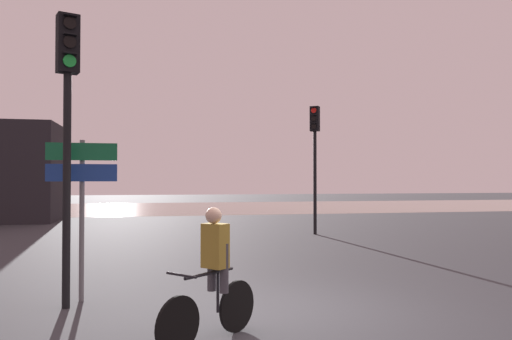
{
  "coord_description": "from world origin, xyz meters",
  "views": [
    {
      "loc": [
        -1.98,
        -7.04,
        1.95
      ],
      "look_at": [
        0.5,
        5.0,
        2.2
      ],
      "focal_mm": 35.0,
      "sensor_mm": 36.0,
      "label": 1
    }
  ],
  "objects_px": {
    "traffic_light_far_right": "(315,146)",
    "direction_sign_post": "(82,190)",
    "traffic_light_near_left": "(67,104)",
    "cyclist": "(213,273)"
  },
  "relations": [
    {
      "from": "traffic_light_near_left",
      "to": "direction_sign_post",
      "type": "height_order",
      "value": "traffic_light_near_left"
    },
    {
      "from": "traffic_light_near_left",
      "to": "direction_sign_post",
      "type": "relative_size",
      "value": 1.73
    },
    {
      "from": "traffic_light_near_left",
      "to": "cyclist",
      "type": "relative_size",
      "value": 2.78
    },
    {
      "from": "traffic_light_near_left",
      "to": "cyclist",
      "type": "distance_m",
      "value": 3.66
    },
    {
      "from": "traffic_light_far_right",
      "to": "direction_sign_post",
      "type": "height_order",
      "value": "traffic_light_far_right"
    },
    {
      "from": "traffic_light_near_left",
      "to": "cyclist",
      "type": "xyz_separation_m",
      "value": [
        2.01,
        -2.0,
        -2.3
      ]
    },
    {
      "from": "direction_sign_post",
      "to": "traffic_light_far_right",
      "type": "bearing_deg",
      "value": -128.83
    },
    {
      "from": "traffic_light_near_left",
      "to": "traffic_light_far_right",
      "type": "height_order",
      "value": "traffic_light_far_right"
    },
    {
      "from": "traffic_light_far_right",
      "to": "direction_sign_post",
      "type": "relative_size",
      "value": 1.78
    },
    {
      "from": "traffic_light_far_right",
      "to": "cyclist",
      "type": "height_order",
      "value": "traffic_light_far_right"
    }
  ]
}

